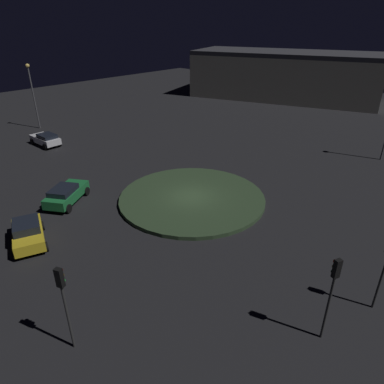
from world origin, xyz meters
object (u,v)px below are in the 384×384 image
at_px(car_green, 66,194).
at_px(traffic_light_south, 63,293).
at_px(car_yellow, 28,233).
at_px(traffic_light_southeast, 333,284).
at_px(car_white, 46,139).
at_px(streetlamp_west, 32,88).
at_px(store_building, 284,75).

distance_m(car_green, traffic_light_south, 14.65).
height_order(car_yellow, traffic_light_south, traffic_light_south).
xyz_separation_m(car_green, traffic_light_southeast, (20.75, 1.20, 2.38)).
bearing_deg(car_white, traffic_light_south, 154.03).
height_order(car_green, streetlamp_west, streetlamp_west).
xyz_separation_m(traffic_light_southeast, streetlamp_west, (-42.80, 7.26, 2.06)).
relative_size(traffic_light_southeast, streetlamp_west, 0.55).
bearing_deg(traffic_light_southeast, traffic_light_south, 68.90).
distance_m(car_white, streetlamp_west, 9.13).
relative_size(car_white, car_yellow, 0.97).
bearing_deg(car_green, car_yellow, -176.14).
height_order(traffic_light_southeast, streetlamp_west, streetlamp_west).
distance_m(traffic_light_southeast, streetlamp_west, 43.46).
xyz_separation_m(car_green, store_building, (-7.95, 48.34, 3.22)).
xyz_separation_m(streetlamp_west, store_building, (14.10, 39.88, -1.22)).
xyz_separation_m(traffic_light_south, store_building, (-20.66, 55.23, 0.87)).
distance_m(car_yellow, store_building, 54.19).
bearing_deg(car_white, store_building, -100.17).
bearing_deg(car_green, store_building, -22.08).
distance_m(car_white, traffic_light_southeast, 35.71).
bearing_deg(store_building, car_yellow, 83.85).
bearing_deg(store_building, streetlamp_west, 52.44).
height_order(car_yellow, car_green, car_yellow).
relative_size(car_white, store_building, 0.12).
xyz_separation_m(car_white, streetlamp_west, (-7.45, 2.82, 4.46)).
height_order(car_white, streetlamp_west, streetlamp_west).
height_order(car_white, traffic_light_south, traffic_light_south).
relative_size(car_white, car_green, 0.92).
relative_size(car_yellow, car_green, 0.94).
bearing_deg(streetlamp_west, traffic_light_southeast, -9.63).
relative_size(car_white, streetlamp_west, 0.50).
bearing_deg(traffic_light_south, traffic_light_southeast, -66.76).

